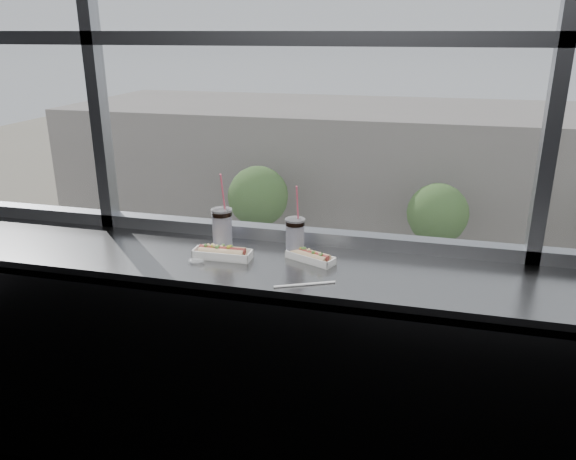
% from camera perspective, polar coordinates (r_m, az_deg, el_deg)
% --- Properties ---
extents(wall_back_lower, '(6.00, 0.00, 6.00)m').
position_cam_1_polar(wall_back_lower, '(2.87, 1.41, -11.46)').
color(wall_back_lower, black).
rests_on(wall_back_lower, ground).
extents(counter, '(6.00, 0.55, 0.06)m').
position_cam_1_polar(counter, '(2.39, 0.04, -4.07)').
color(counter, gray).
rests_on(counter, ground).
extents(counter_fascia, '(6.00, 0.04, 1.04)m').
position_cam_1_polar(counter_fascia, '(2.45, -1.50, -17.68)').
color(counter_fascia, gray).
rests_on(counter_fascia, ground).
extents(hotdog_tray_left, '(0.26, 0.09, 0.06)m').
position_cam_1_polar(hotdog_tray_left, '(2.44, -6.68, -2.29)').
color(hotdog_tray_left, white).
rests_on(hotdog_tray_left, counter).
extents(hotdog_tray_right, '(0.23, 0.15, 0.05)m').
position_cam_1_polar(hotdog_tray_right, '(2.40, 2.31, -2.67)').
color(hotdog_tray_right, white).
rests_on(hotdog_tray_right, counter).
extents(soda_cup_left, '(0.10, 0.10, 0.35)m').
position_cam_1_polar(soda_cup_left, '(2.53, -6.70, 0.33)').
color(soda_cup_left, white).
rests_on(soda_cup_left, counter).
extents(soda_cup_right, '(0.09, 0.09, 0.32)m').
position_cam_1_polar(soda_cup_right, '(2.43, 0.72, -0.54)').
color(soda_cup_right, white).
rests_on(soda_cup_right, counter).
extents(loose_straw, '(0.22, 0.11, 0.01)m').
position_cam_1_polar(loose_straw, '(2.18, 1.71, -5.54)').
color(loose_straw, white).
rests_on(loose_straw, counter).
extents(wrapper, '(0.08, 0.06, 0.02)m').
position_cam_1_polar(wrapper, '(2.42, -9.32, -3.08)').
color(wrapper, silver).
rests_on(wrapper, counter).
extents(plaza_ground, '(120.00, 120.00, 0.00)m').
position_cam_1_polar(plaza_ground, '(47.72, 13.06, 3.21)').
color(plaza_ground, gray).
rests_on(plaza_ground, ground).
extents(street_asphalt, '(80.00, 10.00, 0.06)m').
position_cam_1_polar(street_asphalt, '(25.91, 11.31, -10.97)').
color(street_asphalt, black).
rests_on(street_asphalt, plaza_ground).
extents(far_sidewalk, '(80.00, 6.00, 0.04)m').
position_cam_1_polar(far_sidewalk, '(33.07, 12.17, -4.06)').
color(far_sidewalk, gray).
rests_on(far_sidewalk, plaza_ground).
extents(far_building, '(50.00, 14.00, 8.00)m').
position_cam_1_polar(far_building, '(41.40, 13.23, 6.46)').
color(far_building, gray).
rests_on(far_building, plaza_ground).
extents(car_near_b, '(3.65, 7.05, 2.25)m').
position_cam_1_polar(car_near_b, '(23.61, -10.12, -10.87)').
color(car_near_b, '#2F2F2F').
rests_on(car_near_b, street_asphalt).
extents(car_far_a, '(2.83, 5.75, 1.85)m').
position_cam_1_polar(car_far_a, '(31.58, -10.21, -3.17)').
color(car_far_a, '#252525').
rests_on(car_far_a, street_asphalt).
extents(car_near_a, '(3.37, 6.62, 2.12)m').
position_cam_1_polar(car_near_a, '(27.34, -24.72, -8.20)').
color(car_near_a, '#878AA4').
rests_on(car_near_a, street_asphalt).
extents(car_near_c, '(3.37, 6.94, 2.24)m').
position_cam_1_polar(car_near_c, '(21.92, 9.10, -13.43)').
color(car_near_c, maroon).
rests_on(car_near_c, street_asphalt).
extents(pedestrian_c, '(0.76, 1.02, 2.29)m').
position_cam_1_polar(pedestrian_c, '(32.28, 24.40, -3.80)').
color(pedestrian_c, '#66605B').
rests_on(pedestrian_c, far_sidewalk).
extents(pedestrian_a, '(0.96, 0.72, 2.16)m').
position_cam_1_polar(pedestrian_a, '(34.36, 1.68, -0.71)').
color(pedestrian_a, '#66605B').
rests_on(pedestrian_a, far_sidewalk).
extents(tree_left, '(3.60, 3.60, 5.63)m').
position_cam_1_polar(tree_left, '(33.17, -3.05, 3.41)').
color(tree_left, '#47382B').
rests_on(tree_left, far_sidewalk).
extents(tree_center, '(3.36, 3.36, 5.26)m').
position_cam_1_polar(tree_center, '(31.85, 14.96, 1.60)').
color(tree_center, '#47382B').
rests_on(tree_center, far_sidewalk).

